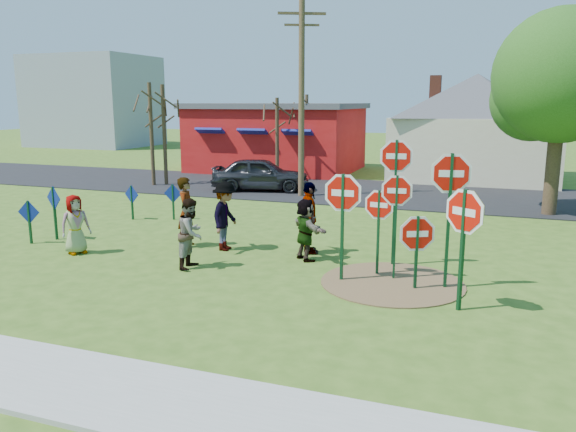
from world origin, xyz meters
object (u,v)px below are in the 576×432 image
Objects in this scene: stop_sign_c at (396,203)px; person_a at (75,224)px; person_b at (187,212)px; suv at (261,174)px; stop_sign_d at (450,186)px; leafy_tree at (565,83)px; stop_sign_b at (396,170)px; stop_sign_a at (343,203)px; utility_pole at (301,96)px.

stop_sign_c is 8.44m from person_a.
person_b is at bearing -25.90° from person_a.
suv is (-7.84, 10.90, -1.00)m from stop_sign_c.
person_b is (2.40, 1.70, 0.18)m from person_a.
person_b is (-7.12, 1.30, -1.27)m from stop_sign_d.
stop_sign_b is at bearing -117.84° from leafy_tree.
stop_sign_c is at bearing 25.27° from stop_sign_a.
utility_pole is (-5.63, 10.11, 2.44)m from stop_sign_c.
person_a is 0.37× the size of suv.
suv is 4.15m from utility_pole.
person_b is at bearing 155.93° from stop_sign_d.
leafy_tree reaches higher than person_b.
utility_pole is (2.72, 10.75, 3.42)m from person_a.
stop_sign_b reaches higher than person_a.
person_b reaches higher than suv.
stop_sign_d is (1.16, -0.24, 0.47)m from stop_sign_c.
stop_sign_d is (2.26, 0.26, 0.45)m from stop_sign_a.
utility_pole is (0.33, 9.05, 3.24)m from person_b.
stop_sign_c is 0.35× the size of leafy_tree.
person_b is at bearing 176.91° from suv.
stop_sign_b is 8.48m from person_a.
utility_pole reaches higher than suv.
utility_pole is at bearing 112.19° from stop_sign_c.
stop_sign_c is 0.32× the size of utility_pole.
stop_sign_b is at bearing 94.01° from stop_sign_c.
stop_sign_a reaches higher than stop_sign_c.
person_a is at bearing -174.26° from stop_sign_b.
stop_sign_c is 1.59× the size of person_a.
suv is (-6.73, 11.39, -1.01)m from stop_sign_a.
stop_sign_c is 6.11m from person_b.
suv is at bearing 160.32° from utility_pole.
utility_pole is (2.20, -0.79, 3.43)m from suv.
utility_pole is 9.79m from leafy_tree.
person_a is (-8.36, -0.65, -0.98)m from stop_sign_c.
person_b is 10.02m from suv.
utility_pole is at bearing -123.55° from suv.
stop_sign_d is at bearing -107.19° from leafy_tree.
stop_sign_a is at bearing -125.15° from stop_sign_b.
stop_sign_c is 10.60m from leafy_tree.
stop_sign_d is 9.63m from person_a.
stop_sign_a reaches higher than suv.
stop_sign_d is 12.53m from utility_pole.
stop_sign_a is 0.32× the size of utility_pole.
stop_sign_c is (0.22, -1.13, -0.61)m from stop_sign_b.
stop_sign_d is at bearing -114.31° from person_b.
person_b is 0.45× the size of suv.
leafy_tree is at bearing 63.07° from stop_sign_a.
suv is at bearing -3.19° from person_b.
stop_sign_c is at bearing 154.50° from stop_sign_d.
stop_sign_b is 0.41× the size of utility_pole.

